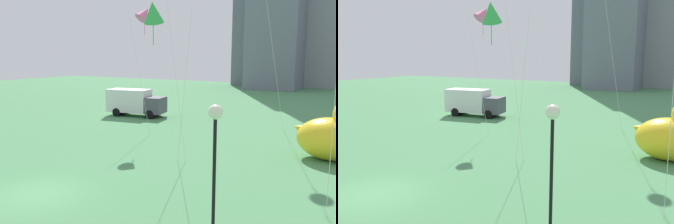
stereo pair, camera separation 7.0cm
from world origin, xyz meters
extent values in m
plane|color=#4A8855|center=(0.00, 0.00, 0.00)|extent=(140.00, 140.00, 0.00)
ellipsoid|color=yellow|center=(11.16, 13.15, 1.33)|extent=(4.09, 3.02, 2.67)
cone|color=yellow|center=(9.38, 13.15, 1.78)|extent=(1.22, 1.07, 1.28)
cylinder|color=black|center=(8.92, 0.24, 2.22)|extent=(0.12, 0.12, 4.45)
sphere|color=#EAEACC|center=(8.92, 0.24, 4.65)|extent=(0.50, 0.50, 0.50)
cube|color=white|center=(-9.52, 19.72, 1.65)|extent=(4.79, 2.98, 2.40)
cube|color=#4C4C56|center=(-6.45, 20.22, 1.29)|extent=(2.09, 2.55, 1.68)
cylinder|color=black|center=(-6.65, 20.19, 0.45)|extent=(1.27, 2.51, 0.90)
cylinder|color=black|center=(-10.48, 19.57, 0.45)|extent=(1.27, 2.51, 0.90)
cube|color=slate|center=(-10.00, 66.30, 18.16)|extent=(8.37, 8.66, 36.31)
cube|color=gray|center=(2.00, 68.43, 13.34)|extent=(9.09, 11.10, 26.68)
cylinder|color=silver|center=(-3.23, 12.92, 4.91)|extent=(1.86, 0.21, 9.81)
cone|color=pink|center=(-3.32, 13.84, 9.81)|extent=(1.70, 1.88, 1.55)
cylinder|color=pink|center=(-3.32, 13.84, 8.91)|extent=(0.04, 0.04, 1.60)
cylinder|color=silver|center=(4.11, 6.92, 4.36)|extent=(2.25, 2.61, 8.73)
cone|color=green|center=(2.82, 5.81, 8.73)|extent=(1.49, 1.69, 1.41)
cylinder|color=green|center=(2.82, 5.81, 7.83)|extent=(0.04, 0.04, 1.60)
cylinder|color=silver|center=(2.37, 8.74, 6.44)|extent=(2.48, 1.19, 12.88)
cylinder|color=silver|center=(5.40, 19.47, 8.41)|extent=(2.14, 3.23, 16.83)
camera|label=1|loc=(13.42, -10.26, 6.49)|focal=37.50mm
camera|label=2|loc=(13.48, -10.23, 6.49)|focal=37.50mm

